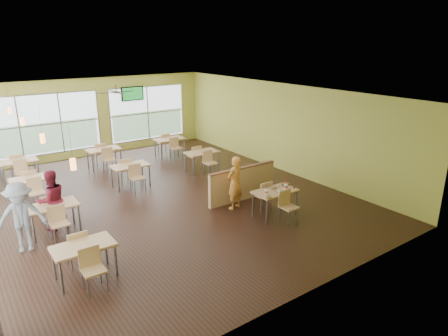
{
  "coord_description": "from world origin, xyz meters",
  "views": [
    {
      "loc": [
        -5.05,
        -10.45,
        4.69
      ],
      "look_at": [
        1.48,
        -1.33,
        1.05
      ],
      "focal_mm": 32.0,
      "sensor_mm": 36.0,
      "label": 1
    }
  ],
  "objects_px": {
    "half_wall_divider": "(242,183)",
    "food_basket": "(285,184)",
    "man_plaid": "(235,183)",
    "main_table": "(275,195)"
  },
  "relations": [
    {
      "from": "main_table",
      "to": "man_plaid",
      "type": "bearing_deg",
      "value": 118.44
    },
    {
      "from": "main_table",
      "to": "half_wall_divider",
      "type": "height_order",
      "value": "half_wall_divider"
    },
    {
      "from": "main_table",
      "to": "man_plaid",
      "type": "relative_size",
      "value": 0.98
    },
    {
      "from": "half_wall_divider",
      "to": "food_basket",
      "type": "xyz_separation_m",
      "value": [
        0.52,
        -1.31,
        0.26
      ]
    },
    {
      "from": "man_plaid",
      "to": "half_wall_divider",
      "type": "bearing_deg",
      "value": -161.67
    },
    {
      "from": "man_plaid",
      "to": "food_basket",
      "type": "bearing_deg",
      "value": 124.69
    },
    {
      "from": "food_basket",
      "to": "half_wall_divider",
      "type": "bearing_deg",
      "value": 111.59
    },
    {
      "from": "main_table",
      "to": "food_basket",
      "type": "distance_m",
      "value": 0.56
    },
    {
      "from": "half_wall_divider",
      "to": "food_basket",
      "type": "relative_size",
      "value": 10.82
    },
    {
      "from": "main_table",
      "to": "man_plaid",
      "type": "distance_m",
      "value": 1.22
    }
  ]
}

